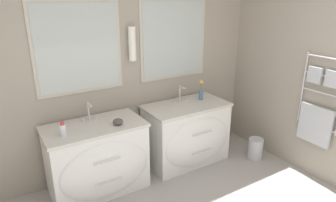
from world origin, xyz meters
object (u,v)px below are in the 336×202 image
object	(u,v)px
vanity_left	(98,158)
vanity_right	(187,133)
amenity_bowl	(118,122)
waste_bin	(255,148)
flower_vase	(201,92)
toiletry_bottle	(63,130)

from	to	relation	value
vanity_left	vanity_right	xyz separation A→B (m)	(1.19, 0.00, 0.00)
amenity_bowl	waste_bin	distance (m)	1.93
vanity_right	flower_vase	xyz separation A→B (m)	(0.27, 0.09, 0.49)
toiletry_bottle	amenity_bowl	world-z (taller)	toiletry_bottle
vanity_right	waste_bin	xyz separation A→B (m)	(0.81, -0.42, -0.25)
waste_bin	vanity_left	bearing A→B (deg)	168.04
vanity_left	waste_bin	size ratio (longest dim) A/B	3.71
toiletry_bottle	flower_vase	bearing A→B (deg)	4.74
amenity_bowl	flower_vase	xyz separation A→B (m)	(1.23, 0.17, 0.07)
waste_bin	amenity_bowl	bearing A→B (deg)	169.06
toiletry_bottle	flower_vase	distance (m)	1.79
vanity_right	amenity_bowl	size ratio (longest dim) A/B	9.66
toiletry_bottle	amenity_bowl	size ratio (longest dim) A/B	1.34
vanity_left	toiletry_bottle	size ratio (longest dim) A/B	7.23
flower_vase	amenity_bowl	bearing A→B (deg)	-172.12
vanity_right	waste_bin	bearing A→B (deg)	-27.51
vanity_right	flower_vase	bearing A→B (deg)	18.75
vanity_left	toiletry_bottle	bearing A→B (deg)	-170.15
vanity_left	waste_bin	xyz separation A→B (m)	(2.00, -0.42, -0.25)
toiletry_bottle	waste_bin	distance (m)	2.46
vanity_right	toiletry_bottle	distance (m)	1.58
waste_bin	flower_vase	bearing A→B (deg)	136.83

